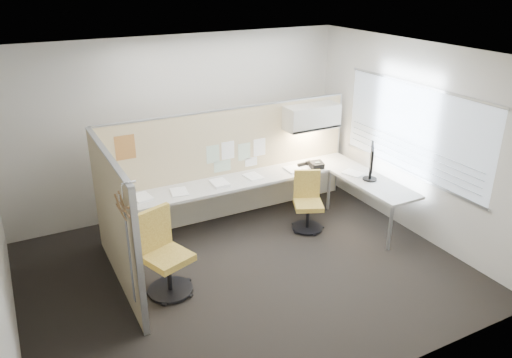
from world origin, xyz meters
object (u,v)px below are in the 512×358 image
monitor (371,161)px  phone (316,165)px  chair_left (164,256)px  chair_right (308,203)px  desk (266,186)px

monitor → phone: bearing=69.0°
chair_left → chair_right: chair_left is taller
phone → chair_left: bearing=-150.9°
chair_left → phone: bearing=-0.4°
desk → phone: (0.92, 0.00, 0.18)m
monitor → phone: monitor is taller
chair_right → phone: chair_right is taller
monitor → phone: (-0.45, 0.78, -0.26)m
phone → monitor: bearing=-50.8°
desk → chair_right: 0.69m
chair_right → monitor: (0.91, -0.30, 0.63)m
desk → chair_left: chair_left is taller
desk → chair_left: size_ratio=3.80×
desk → chair_right: bearing=-46.0°
chair_right → monitor: monitor is taller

